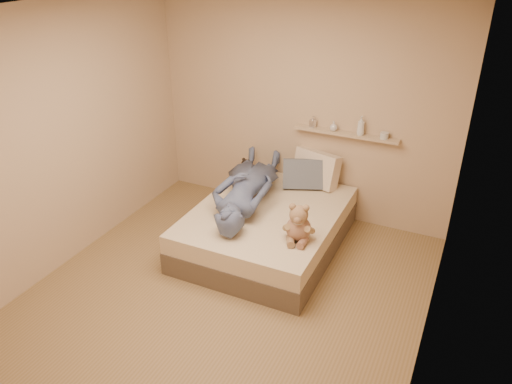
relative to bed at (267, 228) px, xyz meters
The scene contains 10 objects.
room 1.42m from the bed, 90.00° to the right, with size 3.80×3.80×3.80m.
bed is the anchor object (origin of this frame).
game_console 0.74m from the bed, 106.41° to the right, with size 0.19×0.10×0.06m.
teddy_bear 0.77m from the bed, 38.89° to the right, with size 0.33×0.33×0.40m.
dark_plush 0.88m from the bed, 132.22° to the left, with size 0.17×0.17×0.27m.
pillow_cream 0.97m from the bed, 72.66° to the left, with size 0.55×0.16×0.40m, color beige.
pillow_grey 0.81m from the bed, 76.43° to the left, with size 0.50×0.14×0.34m, color slate.
person 0.52m from the bed, 166.81° to the left, with size 0.61×1.67×0.40m, color #4E5C7B.
wall_shelf 1.38m from the bed, 58.82° to the left, with size 1.20×0.12×0.03m, color tan.
shelf_bottles 1.45m from the bed, 56.86° to the left, with size 0.91×0.11×0.22m.
Camera 1 is at (1.89, -3.35, 3.10)m, focal length 35.00 mm.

